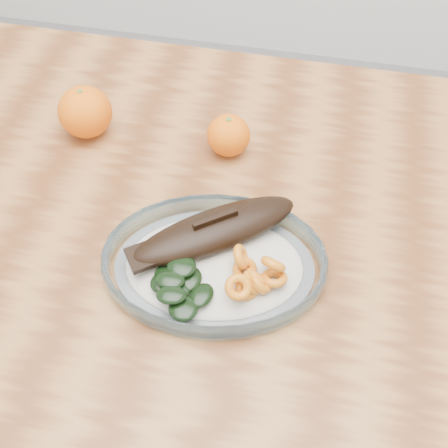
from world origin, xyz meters
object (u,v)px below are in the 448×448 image
Objects in this scene: dining_table at (184,264)px; plated_meal at (214,261)px; orange_left at (85,112)px; orange_right at (229,135)px.

dining_table is 2.06× the size of plated_meal.
dining_table is at bearing 125.34° from plated_meal.
orange_left is (-0.25, 0.21, 0.02)m from plated_meal.
plated_meal reaches higher than dining_table.
orange_right is (0.22, 0.00, -0.01)m from orange_left.
dining_table is at bearing -38.77° from orange_left.
plated_meal is at bearing -45.42° from dining_table.
plated_meal reaches higher than orange_right.
orange_right is (0.04, 0.15, 0.13)m from dining_table.
plated_meal is at bearing -83.29° from orange_right.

